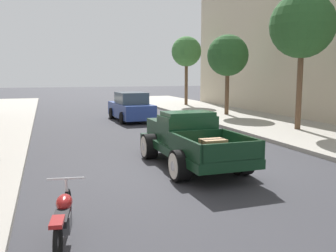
% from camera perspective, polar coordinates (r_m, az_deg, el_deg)
% --- Properties ---
extents(ground_plane, '(140.00, 140.00, 0.00)m').
position_cam_1_polar(ground_plane, '(10.90, 3.03, -6.31)').
color(ground_plane, '#333338').
extents(hotrod_truck_dark_green, '(2.27, 4.98, 1.58)m').
position_cam_1_polar(hotrod_truck_dark_green, '(11.12, 3.14, -2.06)').
color(hotrod_truck_dark_green, black).
rests_on(hotrod_truck_dark_green, ground).
extents(motorcycle_parked, '(0.62, 2.11, 0.93)m').
position_cam_1_polar(motorcycle_parked, '(6.29, -15.74, -13.26)').
color(motorcycle_parked, black).
rests_on(motorcycle_parked, ground).
extents(car_background_blue, '(2.04, 4.39, 1.65)m').
position_cam_1_polar(car_background_blue, '(21.66, -5.71, 2.84)').
color(car_background_blue, '#284293').
rests_on(car_background_blue, ground).
extents(street_tree_nearest, '(2.92, 2.92, 6.16)m').
position_cam_1_polar(street_tree_nearest, '(18.28, 19.87, 14.20)').
color(street_tree_nearest, brown).
rests_on(street_tree_nearest, sidewalk_right).
extents(street_tree_second, '(2.56, 2.56, 4.97)m').
position_cam_1_polar(street_tree_second, '(23.83, 9.13, 10.57)').
color(street_tree_second, brown).
rests_on(street_tree_second, sidewalk_right).
extents(street_tree_third, '(2.45, 2.45, 5.60)m').
position_cam_1_polar(street_tree_third, '(31.13, 2.84, 11.26)').
color(street_tree_third, brown).
rests_on(street_tree_third, sidewalk_right).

